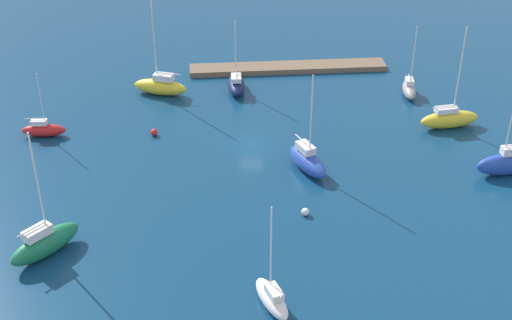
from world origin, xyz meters
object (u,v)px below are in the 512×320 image
sailboat_white_lone_south (272,298)px  sailboat_yellow_far_south (449,118)px  sailboat_yellow_center_basin (160,86)px  sailboat_blue_by_breakwater (505,163)px  pier_dock (288,67)px  sailboat_gray_inner_mooring (409,89)px  sailboat_green_west_end (45,242)px  sailboat_blue_mid_basin (307,160)px  sailboat_red_east_end (43,129)px  sailboat_navy_along_channel (236,84)px  mooring_buoy_red (154,132)px  mooring_buoy_white (305,212)px

sailboat_white_lone_south → sailboat_yellow_far_south: size_ratio=0.77×
sailboat_yellow_center_basin → sailboat_blue_by_breakwater: bearing=167.4°
pier_dock → sailboat_gray_inner_mooring: (-13.93, 9.12, 0.51)m
sailboat_green_west_end → sailboat_blue_mid_basin: 26.79m
sailboat_green_west_end → sailboat_blue_mid_basin: (-24.11, -11.69, -0.12)m
sailboat_yellow_center_basin → sailboat_blue_mid_basin: sailboat_yellow_center_basin is taller
sailboat_red_east_end → sailboat_yellow_far_south: 45.39m
sailboat_blue_by_breakwater → sailboat_yellow_center_basin: bearing=-35.6°
sailboat_blue_by_breakwater → sailboat_gray_inner_mooring: (4.45, -19.01, -0.46)m
sailboat_gray_inner_mooring → sailboat_green_west_end: size_ratio=0.78×
sailboat_yellow_center_basin → sailboat_green_west_end: (8.67, 31.14, 0.12)m
sailboat_blue_by_breakwater → sailboat_red_east_end: sailboat_blue_by_breakwater is taller
sailboat_blue_by_breakwater → sailboat_gray_inner_mooring: size_ratio=1.28×
sailboat_blue_mid_basin → sailboat_navy_along_channel: bearing=174.9°
sailboat_navy_along_channel → sailboat_green_west_end: bearing=151.8°
sailboat_yellow_center_basin → mooring_buoy_red: (0.41, 10.68, -0.76)m
sailboat_green_west_end → sailboat_white_lone_south: bearing=-69.2°
mooring_buoy_white → pier_dock: bearing=-94.4°
sailboat_red_east_end → mooring_buoy_white: (-26.66, 17.53, -0.45)m
sailboat_blue_by_breakwater → sailboat_gray_inner_mooring: 19.53m
mooring_buoy_white → mooring_buoy_red: mooring_buoy_red is taller
sailboat_blue_by_breakwater → sailboat_white_lone_south: (25.32, 17.12, -0.49)m
sailboat_yellow_center_basin → sailboat_gray_inner_mooring: sailboat_yellow_center_basin is taller
sailboat_gray_inner_mooring → mooring_buoy_red: 31.98m
pier_dock → sailboat_white_lone_south: size_ratio=2.88×
sailboat_blue_by_breakwater → mooring_buoy_red: bearing=-21.2°
sailboat_yellow_far_south → mooring_buoy_red: 33.22m
sailboat_white_lone_south → sailboat_navy_along_channel: (0.35, -39.23, 0.11)m
pier_dock → sailboat_red_east_end: size_ratio=3.48×
sailboat_white_lone_south → sailboat_yellow_center_basin: bearing=-4.5°
sailboat_yellow_far_south → sailboat_blue_mid_basin: sailboat_yellow_far_south is taller
sailboat_gray_inner_mooring → sailboat_red_east_end: bearing=-73.0°
sailboat_green_west_end → sailboat_red_east_end: 21.71m
sailboat_gray_inner_mooring → sailboat_yellow_far_south: 8.93m
sailboat_blue_mid_basin → mooring_buoy_red: size_ratio=13.88×
sailboat_white_lone_south → sailboat_blue_mid_basin: bearing=-34.7°
sailboat_white_lone_south → sailboat_yellow_far_south: (-23.04, -27.47, 0.30)m
pier_dock → mooring_buoy_white: bearing=85.6°
sailboat_yellow_far_south → sailboat_green_west_end: bearing=-161.9°
sailboat_navy_along_channel → mooring_buoy_red: size_ratio=11.71×
sailboat_white_lone_south → sailboat_gray_inner_mooring: size_ratio=1.01×
sailboat_yellow_far_south → mooring_buoy_red: size_ratio=15.45×
sailboat_white_lone_south → sailboat_navy_along_channel: bearing=-18.0°
sailboat_yellow_center_basin → sailboat_gray_inner_mooring: 30.76m
sailboat_blue_mid_basin → mooring_buoy_white: size_ratio=14.46×
pier_dock → mooring_buoy_red: mooring_buoy_red is taller
sailboat_blue_by_breakwater → sailboat_gray_inner_mooring: sailboat_blue_by_breakwater is taller
sailboat_yellow_center_basin → sailboat_navy_along_channel: (-9.40, -0.14, -0.20)m
sailboat_blue_by_breakwater → sailboat_navy_along_channel: (25.67, -22.11, -0.37)m
sailboat_yellow_center_basin → sailboat_white_lone_south: size_ratio=1.34×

